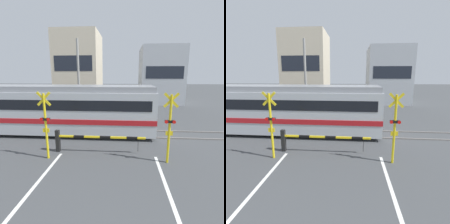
{
  "view_description": "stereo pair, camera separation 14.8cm",
  "coord_description": "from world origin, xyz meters",
  "views": [
    {
      "loc": [
        0.87,
        0.27,
        4.05
      ],
      "look_at": [
        0.0,
        11.69,
        1.6
      ],
      "focal_mm": 28.0,
      "sensor_mm": 36.0,
      "label": 1
    },
    {
      "loc": [
        1.01,
        0.28,
        4.05
      ],
      "look_at": [
        0.0,
        11.69,
        1.6
      ],
      "focal_mm": 28.0,
      "sensor_mm": 36.0,
      "label": 2
    }
  ],
  "objects": [
    {
      "name": "rail_track_near",
      "position": [
        0.0,
        11.21,
        0.04
      ],
      "size": [
        50.0,
        0.1,
        0.08
      ],
      "color": "gray",
      "rests_on": "ground_plane"
    },
    {
      "name": "rail_track_far",
      "position": [
        0.0,
        12.65,
        0.04
      ],
      "size": [
        50.0,
        0.1,
        0.08
      ],
      "color": "gray",
      "rests_on": "ground_plane"
    },
    {
      "name": "commuter_train",
      "position": [
        -5.54,
        11.93,
        1.78
      ],
      "size": [
        16.68,
        2.98,
        3.33
      ],
      "color": "#B7BCC1",
      "rests_on": "ground_plane"
    },
    {
      "name": "crossing_barrier_near",
      "position": [
        -1.39,
        8.82,
        0.74
      ],
      "size": [
        4.73,
        0.2,
        1.19
      ],
      "color": "black",
      "rests_on": "ground_plane"
    },
    {
      "name": "crossing_barrier_far",
      "position": [
        1.39,
        14.57,
        0.74
      ],
      "size": [
        4.73,
        0.2,
        1.19
      ],
      "color": "black",
      "rests_on": "ground_plane"
    },
    {
      "name": "crossing_signal_left",
      "position": [
        -2.89,
        8.0,
        1.82
      ],
      "size": [
        0.68,
        0.15,
        3.3
      ],
      "color": "yellow",
      "rests_on": "ground_plane"
    },
    {
      "name": "crossing_signal_right",
      "position": [
        2.89,
        8.0,
        1.82
      ],
      "size": [
        0.68,
        0.15,
        3.3
      ],
      "color": "yellow",
      "rests_on": "ground_plane"
    },
    {
      "name": "pedestrian",
      "position": [
        -0.23,
        17.11,
        0.95
      ],
      "size": [
        0.38,
        0.22,
        1.66
      ],
      "color": "#33384C",
      "rests_on": "ground_plane"
    },
    {
      "name": "building_left_of_street",
      "position": [
        -6.11,
        27.16,
        5.03
      ],
      "size": [
        6.16,
        6.77,
        10.06
      ],
      "color": "beige",
      "rests_on": "ground_plane"
    },
    {
      "name": "building_right_of_street",
      "position": [
        5.92,
        27.16,
        3.94
      ],
      "size": [
        5.76,
        6.77,
        7.89
      ],
      "color": "#B2B7BC",
      "rests_on": "ground_plane"
    },
    {
      "name": "utility_pole_streetside",
      "position": [
        -3.64,
        17.07,
        3.67
      ],
      "size": [
        0.22,
        0.22,
        7.33
      ],
      "color": "gray",
      "rests_on": "ground_plane"
    }
  ]
}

